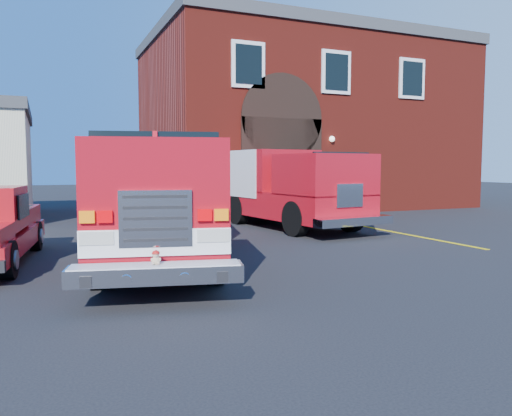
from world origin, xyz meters
name	(u,v)px	position (x,y,z in m)	size (l,w,h in m)	color
ground	(233,267)	(0.00, 0.00, 0.00)	(100.00, 100.00, 0.00)	black
parking_stripe_near	(443,241)	(6.50, 1.00, 0.00)	(0.12, 3.00, 0.01)	yellow
parking_stripe_mid	(376,229)	(6.50, 4.00, 0.00)	(0.12, 3.00, 0.01)	yellow
parking_stripe_far	(328,220)	(6.50, 7.00, 0.00)	(0.12, 3.00, 0.01)	yellow
fire_station	(300,124)	(8.99, 13.98, 4.25)	(15.20, 10.20, 8.45)	maroon
fire_engine	(161,197)	(-1.08, 1.75, 1.35)	(4.22, 8.76, 2.60)	black
secondary_truck	(277,184)	(3.97, 6.30, 1.41)	(3.37, 8.23, 2.60)	black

